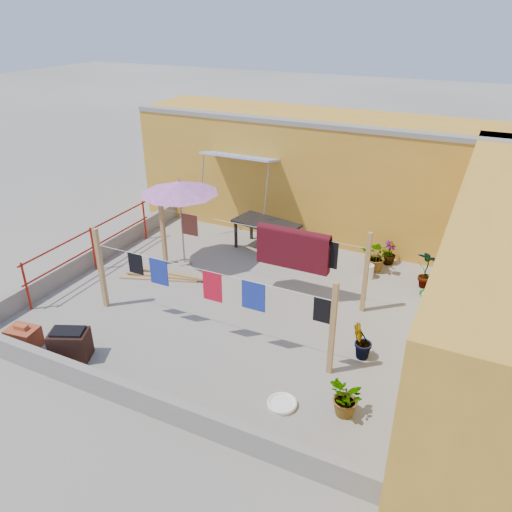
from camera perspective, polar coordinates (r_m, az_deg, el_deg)
name	(u,v)px	position (r m, az deg, el deg)	size (l,w,h in m)	color
ground	(240,301)	(10.94, -1.87, -5.19)	(80.00, 80.00, 0.00)	#9E998E
wall_back	(333,175)	(14.10, 8.80, 9.17)	(11.00, 3.27, 3.21)	gold
parapet_front	(136,397)	(8.43, -13.59, -15.38)	(8.30, 0.16, 0.44)	gray
parapet_left	(94,256)	(13.01, -18.05, 0.01)	(0.16, 7.30, 0.44)	gray
red_railing	(92,242)	(12.53, -18.20, 1.48)	(0.05, 4.20, 1.10)	#9B1A0F
clothesline_rig	(279,254)	(10.56, 2.68, 0.20)	(5.09, 2.35, 1.80)	tan
patio_umbrella	(179,188)	(11.84, -8.76, 7.70)	(1.88, 1.88, 2.21)	gray
outdoor_table	(266,225)	(12.89, 1.18, 3.57)	(1.82, 1.15, 0.79)	black
brick_stack	(24,337)	(10.42, -25.01, -8.44)	(0.61, 0.48, 0.49)	#AB4227
lumber_pile	(164,276)	(12.00, -10.46, -2.24)	(1.99, 0.79, 0.12)	tan
brazier	(70,344)	(9.75, -20.46, -9.45)	(0.79, 0.68, 0.60)	black
white_basin	(282,404)	(8.37, 3.00, -16.49)	(0.49, 0.49, 0.09)	white
water_jug_a	(427,300)	(11.26, 18.95, -4.81)	(0.23, 0.23, 0.37)	white
water_jug_b	(368,271)	(12.07, 12.73, -1.71)	(0.24, 0.24, 0.38)	white
green_hose	(430,294)	(11.79, 19.24, -4.11)	(0.45, 0.45, 0.07)	#1D761A
plant_back_a	(376,256)	(12.32, 13.60, 0.02)	(0.72, 0.63, 0.80)	#1F5919
plant_back_b	(389,253)	(12.79, 14.98, 0.35)	(0.33, 0.33, 0.59)	#1F5919
plant_right_a	(427,269)	(11.86, 18.92, -1.43)	(0.50, 0.34, 0.94)	#1F5919
plant_right_b	(362,342)	(9.30, 11.99, -9.56)	(0.40, 0.32, 0.72)	#1F5919
plant_right_c	(347,399)	(8.14, 10.33, -15.77)	(0.59, 0.51, 0.66)	#1F5919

